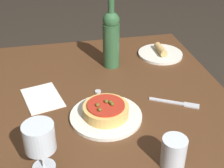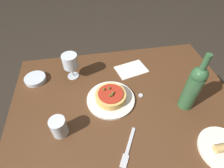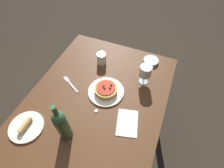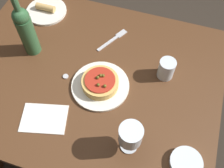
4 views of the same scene
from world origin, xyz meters
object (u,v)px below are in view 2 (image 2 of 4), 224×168
at_px(wine_glass, 70,62).
at_px(water_cup, 59,127).
at_px(dinner_plate, 111,99).
at_px(pizza, 111,96).
at_px(dining_table, 125,115).
at_px(wine_bottle, 193,87).
at_px(fork, 128,149).
at_px(side_plate, 224,149).
at_px(side_bowl, 35,79).
at_px(bottle_cap, 141,95).

relative_size(wine_glass, water_cup, 1.64).
height_order(dinner_plate, water_cup, water_cup).
bearing_deg(pizza, dining_table, 150.74).
relative_size(wine_bottle, fork, 1.86).
bearing_deg(water_cup, side_plate, 163.37).
distance_m(dinner_plate, side_bowl, 0.45).
height_order(dining_table, wine_glass, wine_glass).
distance_m(dinner_plate, side_plate, 0.53).
height_order(dinner_plate, fork, dinner_plate).
bearing_deg(wine_bottle, fork, 27.56).
xyz_separation_m(dining_table, wine_glass, (0.26, -0.25, 0.20)).
distance_m(dining_table, fork, 0.25).
bearing_deg(dinner_plate, wine_glass, -48.64).
distance_m(water_cup, side_bowl, 0.39).
height_order(wine_bottle, water_cup, wine_bottle).
height_order(side_plate, bottle_cap, side_plate).
height_order(dining_table, fork, fork).
distance_m(wine_bottle, side_plate, 0.28).
distance_m(dining_table, pizza, 0.15).
distance_m(wine_bottle, water_cup, 0.62).
relative_size(wine_bottle, side_plate, 1.52).
bearing_deg(dining_table, fork, 78.68).
distance_m(fork, bottle_cap, 0.30).
bearing_deg(fork, pizza, -145.57).
bearing_deg(wine_bottle, dinner_plate, -14.50).
height_order(wine_bottle, bottle_cap, wine_bottle).
bearing_deg(dining_table, side_bowl, -28.34).
height_order(wine_bottle, side_bowl, wine_bottle).
relative_size(fork, bottle_cap, 6.99).
relative_size(wine_glass, fork, 0.90).
xyz_separation_m(dining_table, side_plate, (-0.34, 0.30, 0.10)).
bearing_deg(dining_table, wine_bottle, 169.58).
bearing_deg(water_cup, fork, 155.15).
xyz_separation_m(dining_table, fork, (0.05, 0.23, 0.10)).
bearing_deg(wine_glass, water_cup, 80.16).
bearing_deg(side_plate, bottle_cap, -53.33).
xyz_separation_m(dining_table, wine_bottle, (-0.29, 0.05, 0.23)).
height_order(pizza, bottle_cap, pizza).
xyz_separation_m(wine_glass, bottle_cap, (-0.35, 0.21, -0.10)).
bearing_deg(dinner_plate, dining_table, 150.74).
height_order(water_cup, bottle_cap, water_cup).
xyz_separation_m(pizza, side_bowl, (0.40, -0.21, -0.02)).
distance_m(dinner_plate, fork, 0.27).
xyz_separation_m(fork, side_plate, (-0.39, 0.07, 0.01)).
bearing_deg(water_cup, wine_bottle, -175.47).
distance_m(dining_table, water_cup, 0.36).
distance_m(dinner_plate, wine_glass, 0.30).
distance_m(wine_glass, water_cup, 0.36).
relative_size(dining_table, fork, 6.85).
height_order(wine_glass, fork, wine_glass).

